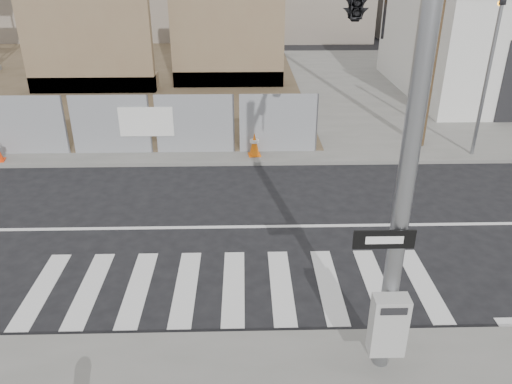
{
  "coord_description": "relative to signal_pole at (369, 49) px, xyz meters",
  "views": [
    {
      "loc": [
        0.26,
        -11.05,
        6.36
      ],
      "look_at": [
        0.51,
        -0.85,
        1.4
      ],
      "focal_mm": 35.0,
      "sensor_mm": 36.0,
      "label": 1
    }
  ],
  "objects": [
    {
      "name": "ground",
      "position": [
        -2.49,
        2.05,
        -4.78
      ],
      "size": [
        100.0,
        100.0,
        0.0
      ],
      "primitive_type": "plane",
      "color": "black",
      "rests_on": "ground"
    },
    {
      "name": "sidewalk_far",
      "position": [
        -2.49,
        16.05,
        -4.72
      ],
      "size": [
        50.0,
        20.0,
        0.12
      ],
      "primitive_type": "cube",
      "color": "slate",
      "rests_on": "ground"
    },
    {
      "name": "signal_pole",
      "position": [
        0.0,
        0.0,
        0.0
      ],
      "size": [
        0.96,
        5.87,
        7.0
      ],
      "color": "gray",
      "rests_on": "sidewalk_near"
    },
    {
      "name": "far_signal_pole",
      "position": [
        5.51,
        6.65,
        -1.3
      ],
      "size": [
        0.16,
        0.2,
        5.6
      ],
      "color": "gray",
      "rests_on": "sidewalk_far"
    },
    {
      "name": "concrete_wall_left",
      "position": [
        -9.49,
        15.13,
        -1.4
      ],
      "size": [
        6.0,
        1.3,
        8.0
      ],
      "color": "#7A6249",
      "rests_on": "sidewalk_far"
    },
    {
      "name": "concrete_wall_right",
      "position": [
        -2.99,
        16.13,
        -1.4
      ],
      "size": [
        5.5,
        1.3,
        8.0
      ],
      "color": "#7A6249",
      "rests_on": "sidewalk_far"
    },
    {
      "name": "traffic_cone_d",
      "position": [
        -1.9,
        6.68,
        -4.28
      ],
      "size": [
        0.45,
        0.45,
        0.79
      ],
      "rotation": [
        0.0,
        0.0,
        0.12
      ],
      "color": "orange",
      "rests_on": "sidewalk_far"
    }
  ]
}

